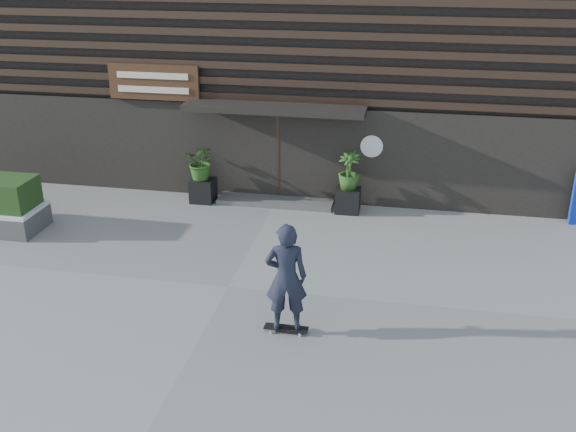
# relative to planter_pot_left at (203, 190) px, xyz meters

# --- Properties ---
(ground) EXTENTS (80.00, 80.00, 0.00)m
(ground) POSITION_rel_planter_pot_left_xyz_m (1.90, -4.40, -0.30)
(ground) COLOR gray
(ground) RESTS_ON ground
(entrance_step) EXTENTS (3.00, 0.80, 0.12)m
(entrance_step) POSITION_rel_planter_pot_left_xyz_m (1.90, 0.20, -0.24)
(entrance_step) COLOR #50504D
(entrance_step) RESTS_ON ground
(planter_pot_left) EXTENTS (0.60, 0.60, 0.60)m
(planter_pot_left) POSITION_rel_planter_pot_left_xyz_m (0.00, 0.00, 0.00)
(planter_pot_left) COLOR black
(planter_pot_left) RESTS_ON ground
(bamboo_left) EXTENTS (0.86, 0.75, 0.96)m
(bamboo_left) POSITION_rel_planter_pot_left_xyz_m (0.00, 0.00, 0.78)
(bamboo_left) COLOR #2D591E
(bamboo_left) RESTS_ON planter_pot_left
(planter_pot_right) EXTENTS (0.60, 0.60, 0.60)m
(planter_pot_right) POSITION_rel_planter_pot_left_xyz_m (3.80, 0.00, 0.00)
(planter_pot_right) COLOR black
(planter_pot_right) RESTS_ON ground
(bamboo_right) EXTENTS (0.54, 0.54, 0.96)m
(bamboo_right) POSITION_rel_planter_pot_left_xyz_m (3.80, 0.00, 0.78)
(bamboo_right) COLOR #2D591E
(bamboo_right) RESTS_ON planter_pot_right
(building) EXTENTS (18.00, 11.00, 8.00)m
(building) POSITION_rel_planter_pot_left_xyz_m (1.90, 5.56, 3.69)
(building) COLOR black
(building) RESTS_ON ground
(skateboarder) EXTENTS (0.80, 0.60, 2.08)m
(skateboarder) POSITION_rel_planter_pot_left_xyz_m (3.34, -5.80, 0.78)
(skateboarder) COLOR black
(skateboarder) RESTS_ON ground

